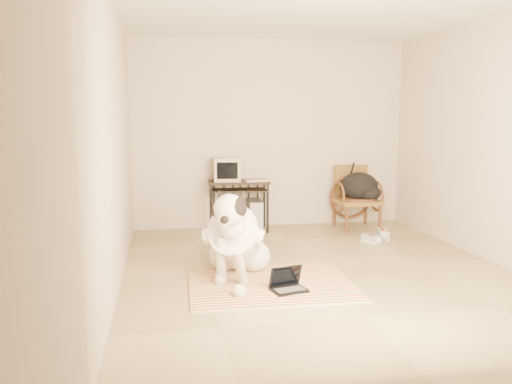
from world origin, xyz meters
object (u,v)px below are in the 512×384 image
object	(u,v)px
computer_desk	(239,188)
pc_tower	(255,215)
dog	(236,240)
backpack	(361,188)
laptop	(288,284)
crt_monitor	(227,169)
rattan_chair	(356,197)

from	to	relation	value
computer_desk	pc_tower	xyz separation A→B (m)	(0.23, 0.04, -0.40)
computer_desk	pc_tower	size ratio (longest dim) A/B	1.91
computer_desk	dog	bearing A→B (deg)	-99.46
pc_tower	backpack	size ratio (longest dim) A/B	0.83
laptop	crt_monitor	size ratio (longest dim) A/B	0.90
dog	rattan_chair	xyz separation A→B (m)	(2.04, 1.95, 0.07)
backpack	dog	bearing A→B (deg)	-138.15
laptop	rattan_chair	bearing A→B (deg)	56.45
computer_desk	pc_tower	world-z (taller)	computer_desk
pc_tower	laptop	bearing A→B (deg)	-93.91
dog	backpack	distance (m)	2.80
computer_desk	crt_monitor	world-z (taller)	crt_monitor
pc_tower	dog	bearing A→B (deg)	-105.34
laptop	computer_desk	world-z (taller)	computer_desk
rattan_chair	backpack	xyz separation A→B (m)	(0.03, -0.09, 0.15)
crt_monitor	dog	bearing A→B (deg)	-95.06
laptop	computer_desk	distance (m)	2.66
crt_monitor	pc_tower	xyz separation A→B (m)	(0.39, -0.01, -0.66)
computer_desk	pc_tower	distance (m)	0.46
dog	rattan_chair	world-z (taller)	dog
laptop	backpack	world-z (taller)	backpack
crt_monitor	computer_desk	bearing A→B (deg)	-15.47
crt_monitor	pc_tower	distance (m)	0.77
laptop	computer_desk	xyz separation A→B (m)	(-0.05, 2.60, 0.54)
backpack	pc_tower	bearing A→B (deg)	170.36
crt_monitor	rattan_chair	xyz separation A→B (m)	(1.85, -0.17, -0.42)
computer_desk	pc_tower	bearing A→B (deg)	9.01
laptop	pc_tower	distance (m)	2.65
pc_tower	backpack	world-z (taller)	backpack
dog	computer_desk	size ratio (longest dim) A/B	1.49
backpack	laptop	bearing A→B (deg)	-125.10
pc_tower	crt_monitor	bearing A→B (deg)	179.02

